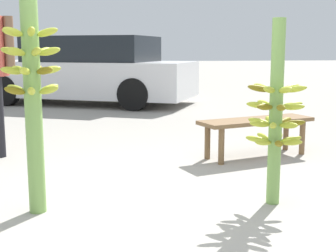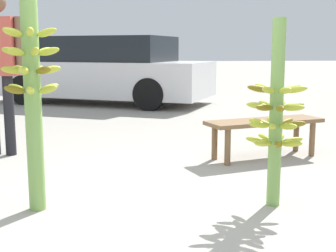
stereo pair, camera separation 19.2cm
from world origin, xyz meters
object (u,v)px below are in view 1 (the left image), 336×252
at_px(banana_stalk_left, 32,85).
at_px(market_bench, 256,125).
at_px(banana_stalk_center, 276,114).
at_px(parked_car, 88,71).

height_order(banana_stalk_left, market_bench, banana_stalk_left).
relative_size(banana_stalk_center, parked_car, 0.28).
bearing_deg(market_bench, banana_stalk_center, -122.03).
height_order(banana_stalk_center, market_bench, banana_stalk_center).
height_order(banana_stalk_left, banana_stalk_center, banana_stalk_left).
bearing_deg(parked_car, banana_stalk_center, -142.80).
xyz_separation_m(banana_stalk_center, parked_car, (-1.48, 6.72, -0.00)).
xyz_separation_m(banana_stalk_center, market_bench, (0.38, 1.48, -0.33)).
bearing_deg(banana_stalk_center, market_bench, 75.73).
relative_size(banana_stalk_left, parked_car, 0.35).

